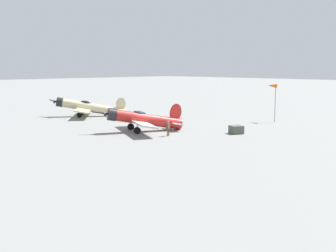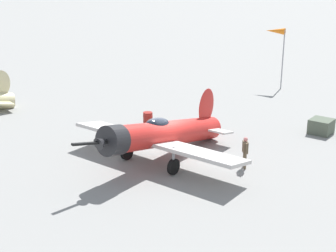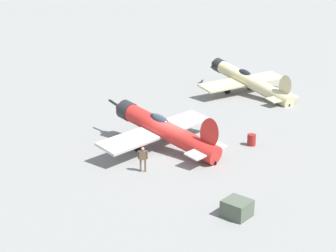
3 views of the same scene
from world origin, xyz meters
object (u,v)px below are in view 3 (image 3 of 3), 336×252
at_px(airplane_foreground, 163,129).
at_px(fuel_drum, 251,140).
at_px(ground_crew_mechanic, 143,157).
at_px(equipment_crate, 237,208).
at_px(airplane_mid_apron, 248,81).

xyz_separation_m(airplane_foreground, fuel_drum, (-5.99, -2.37, -1.04)).
bearing_deg(ground_crew_mechanic, airplane_foreground, -16.11).
distance_m(airplane_foreground, equipment_crate, 10.81).
height_order(airplane_foreground, ground_crew_mechanic, airplane_foreground).
xyz_separation_m(airplane_foreground, equipment_crate, (-6.52, 8.57, -1.00)).
relative_size(ground_crew_mechanic, equipment_crate, 0.94).
bearing_deg(airplane_foreground, equipment_crate, 153.21).
distance_m(airplane_foreground, fuel_drum, 6.53).
bearing_deg(equipment_crate, fuel_drum, -87.24).
xyz_separation_m(ground_crew_mechanic, equipment_crate, (-6.60, 4.27, -0.54)).
bearing_deg(airplane_foreground, ground_crew_mechanic, 114.88).
height_order(ground_crew_mechanic, fuel_drum, ground_crew_mechanic).
height_order(airplane_foreground, fuel_drum, airplane_foreground).
bearing_deg(fuel_drum, airplane_foreground, 21.58).
bearing_deg(airplane_mid_apron, equipment_crate, 134.54).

